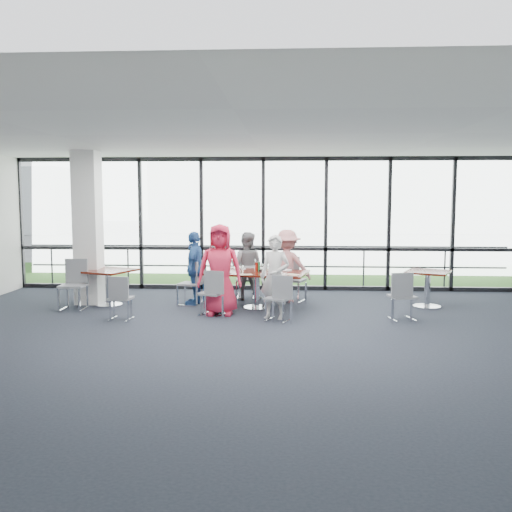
# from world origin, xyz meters

# --- Properties ---
(floor) EXTENTS (12.00, 10.00, 0.02)m
(floor) POSITION_xyz_m (0.00, 0.00, -0.01)
(floor) COLOR #1C222C
(floor) RESTS_ON ground
(ceiling) EXTENTS (12.00, 10.00, 0.04)m
(ceiling) POSITION_xyz_m (0.00, 0.00, 3.20)
(ceiling) COLOR silver
(ceiling) RESTS_ON ground
(wall_front) EXTENTS (12.00, 0.10, 3.20)m
(wall_front) POSITION_xyz_m (0.00, -5.00, 1.60)
(wall_front) COLOR silver
(wall_front) RESTS_ON ground
(curtain_wall_back) EXTENTS (12.00, 0.10, 3.20)m
(curtain_wall_back) POSITION_xyz_m (0.00, 5.00, 1.60)
(curtain_wall_back) COLOR white
(curtain_wall_back) RESTS_ON ground
(structural_column) EXTENTS (0.50, 0.50, 3.20)m
(structural_column) POSITION_xyz_m (-3.60, 3.00, 1.60)
(structural_column) COLOR white
(structural_column) RESTS_ON ground
(apron) EXTENTS (80.00, 70.00, 0.02)m
(apron) POSITION_xyz_m (0.00, 10.00, -0.02)
(apron) COLOR slate
(apron) RESTS_ON ground
(grass_strip) EXTENTS (80.00, 5.00, 0.01)m
(grass_strip) POSITION_xyz_m (0.00, 8.00, 0.01)
(grass_strip) COLOR #295B22
(grass_strip) RESTS_ON ground
(hangar_main) EXTENTS (24.00, 10.00, 6.00)m
(hangar_main) POSITION_xyz_m (4.00, 32.00, 3.00)
(hangar_main) COLOR silver
(hangar_main) RESTS_ON ground
(hangar_aux) EXTENTS (10.00, 6.00, 4.00)m
(hangar_aux) POSITION_xyz_m (-18.00, 28.00, 2.00)
(hangar_aux) COLOR silver
(hangar_aux) RESTS_ON ground
(guard_rail) EXTENTS (12.00, 0.06, 0.06)m
(guard_rail) POSITION_xyz_m (0.00, 5.60, 0.50)
(guard_rail) COLOR #2D2D33
(guard_rail) RESTS_ON ground
(main_table) EXTENTS (2.17, 1.48, 0.75)m
(main_table) POSITION_xyz_m (-0.03, 2.65, 0.63)
(main_table) COLOR #390B0A
(main_table) RESTS_ON ground
(side_table_left) EXTENTS (1.21, 1.21, 0.75)m
(side_table_left) POSITION_xyz_m (-3.13, 2.77, 0.64)
(side_table_left) COLOR #390B0A
(side_table_left) RESTS_ON ground
(side_table_right) EXTENTS (1.08, 1.08, 0.75)m
(side_table_right) POSITION_xyz_m (3.45, 2.96, 0.63)
(side_table_right) COLOR #390B0A
(side_table_right) RESTS_ON ground
(diner_near_left) EXTENTS (0.86, 0.56, 1.74)m
(diner_near_left) POSITION_xyz_m (-0.70, 1.99, 0.87)
(diner_near_left) COLOR #D42342
(diner_near_left) RESTS_ON ground
(diner_near_right) EXTENTS (0.68, 0.59, 1.56)m
(diner_near_right) POSITION_xyz_m (0.36, 1.70, 0.78)
(diner_near_right) COLOR silver
(diner_near_right) RESTS_ON ground
(diner_far_left) EXTENTS (0.79, 0.56, 1.49)m
(diner_far_left) POSITION_xyz_m (-0.31, 3.61, 0.74)
(diner_far_left) COLOR gray
(diner_far_left) RESTS_ON ground
(diner_far_right) EXTENTS (1.08, 0.69, 1.56)m
(diner_far_right) POSITION_xyz_m (0.58, 3.36, 0.78)
(diner_far_right) COLOR tan
(diner_far_right) RESTS_ON ground
(diner_end) EXTENTS (0.59, 0.95, 1.54)m
(diner_end) POSITION_xyz_m (-1.34, 2.98, 0.77)
(diner_end) COLOR #2C599A
(diner_end) RESTS_ON ground
(chair_main_nl) EXTENTS (0.55, 0.55, 0.86)m
(chair_main_nl) POSITION_xyz_m (-0.85, 1.88, 0.43)
(chair_main_nl) COLOR gray
(chair_main_nl) RESTS_ON ground
(chair_main_nr) EXTENTS (0.54, 0.54, 0.84)m
(chair_main_nr) POSITION_xyz_m (0.43, 1.47, 0.42)
(chair_main_nr) COLOR gray
(chair_main_nr) RESTS_ON ground
(chair_main_fl) EXTENTS (0.43, 0.43, 0.83)m
(chair_main_fl) POSITION_xyz_m (-0.34, 3.79, 0.42)
(chair_main_fl) COLOR gray
(chair_main_fl) RESTS_ON ground
(chair_main_fr) EXTENTS (0.59, 0.59, 0.93)m
(chair_main_fr) POSITION_xyz_m (0.72, 3.44, 0.47)
(chair_main_fr) COLOR gray
(chair_main_fr) RESTS_ON ground
(chair_main_end) EXTENTS (0.53, 0.53, 0.90)m
(chair_main_end) POSITION_xyz_m (-1.43, 2.93, 0.45)
(chair_main_end) COLOR gray
(chair_main_end) RESTS_ON ground
(chair_spare_la) EXTENTS (0.43, 0.43, 0.80)m
(chair_spare_la) POSITION_xyz_m (-2.47, 1.42, 0.40)
(chair_spare_la) COLOR gray
(chair_spare_la) RESTS_ON ground
(chair_spare_lb) EXTENTS (0.49, 0.49, 0.98)m
(chair_spare_lb) POSITION_xyz_m (-3.68, 2.26, 0.49)
(chair_spare_lb) COLOR gray
(chair_spare_lb) RESTS_ON ground
(chair_spare_r) EXTENTS (0.52, 0.52, 0.88)m
(chair_spare_r) POSITION_xyz_m (2.69, 1.69, 0.44)
(chair_spare_r) COLOR gray
(chair_spare_r) RESTS_ON ground
(plate_nl) EXTENTS (0.24, 0.24, 0.01)m
(plate_nl) POSITION_xyz_m (-0.64, 2.41, 0.76)
(plate_nl) COLOR white
(plate_nl) RESTS_ON main_table
(plate_nr) EXTENTS (0.24, 0.24, 0.01)m
(plate_nr) POSITION_xyz_m (0.48, 2.23, 0.76)
(plate_nr) COLOR white
(plate_nr) RESTS_ON main_table
(plate_fl) EXTENTS (0.26, 0.26, 0.01)m
(plate_fl) POSITION_xyz_m (-0.41, 3.06, 0.76)
(plate_fl) COLOR white
(plate_fl) RESTS_ON main_table
(plate_fr) EXTENTS (0.28, 0.28, 0.01)m
(plate_fr) POSITION_xyz_m (0.54, 2.88, 0.76)
(plate_fr) COLOR white
(plate_fr) RESTS_ON main_table
(plate_end) EXTENTS (0.28, 0.28, 0.01)m
(plate_end) POSITION_xyz_m (-0.81, 2.77, 0.76)
(plate_end) COLOR white
(plate_end) RESTS_ON main_table
(tumbler_a) EXTENTS (0.08, 0.08, 0.15)m
(tumbler_a) POSITION_xyz_m (-0.32, 2.46, 0.83)
(tumbler_a) COLOR white
(tumbler_a) RESTS_ON main_table
(tumbler_b) EXTENTS (0.07, 0.07, 0.13)m
(tumbler_b) POSITION_xyz_m (0.20, 2.41, 0.82)
(tumbler_b) COLOR white
(tumbler_b) RESTS_ON main_table
(tumbler_c) EXTENTS (0.07, 0.07, 0.14)m
(tumbler_c) POSITION_xyz_m (0.08, 2.85, 0.82)
(tumbler_c) COLOR white
(tumbler_c) RESTS_ON main_table
(tumbler_d) EXTENTS (0.07, 0.07, 0.15)m
(tumbler_d) POSITION_xyz_m (-0.70, 2.63, 0.82)
(tumbler_d) COLOR white
(tumbler_d) RESTS_ON main_table
(menu_a) EXTENTS (0.31, 0.26, 0.00)m
(menu_a) POSITION_xyz_m (-0.23, 2.19, 0.75)
(menu_a) COLOR beige
(menu_a) RESTS_ON main_table
(menu_b) EXTENTS (0.37, 0.37, 0.00)m
(menu_b) POSITION_xyz_m (0.69, 2.25, 0.75)
(menu_b) COLOR beige
(menu_b) RESTS_ON main_table
(menu_c) EXTENTS (0.36, 0.34, 0.00)m
(menu_c) POSITION_xyz_m (0.20, 2.97, 0.75)
(menu_c) COLOR beige
(menu_c) RESTS_ON main_table
(condiment_caddy) EXTENTS (0.10, 0.07, 0.04)m
(condiment_caddy) POSITION_xyz_m (0.06, 2.68, 0.77)
(condiment_caddy) COLOR black
(condiment_caddy) RESTS_ON main_table
(ketchup_bottle) EXTENTS (0.06, 0.06, 0.18)m
(ketchup_bottle) POSITION_xyz_m (-0.04, 2.71, 0.84)
(ketchup_bottle) COLOR #951208
(ketchup_bottle) RESTS_ON main_table
(green_bottle) EXTENTS (0.05, 0.05, 0.20)m
(green_bottle) POSITION_xyz_m (0.02, 2.69, 0.85)
(green_bottle) COLOR #23733D
(green_bottle) RESTS_ON main_table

